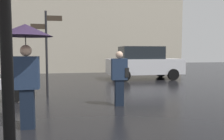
# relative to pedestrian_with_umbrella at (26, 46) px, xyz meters

# --- Properties ---
(pedestrian_with_umbrella) EXTENTS (1.12, 1.12, 2.21)m
(pedestrian_with_umbrella) POSITION_rel_pedestrian_with_umbrella_xyz_m (0.00, 0.00, 0.00)
(pedestrian_with_umbrella) COLOR black
(pedestrian_with_umbrella) RESTS_ON ground
(pedestrian_with_bag) EXTENTS (0.51, 0.24, 1.66)m
(pedestrian_with_bag) POSITION_rel_pedestrian_with_umbrella_xyz_m (2.38, 1.68, -0.82)
(pedestrian_with_bag) COLOR black
(pedestrian_with_bag) RESTS_ON ground
(parked_car_left) EXTENTS (4.45, 2.03, 1.96)m
(parked_car_left) POSITION_rel_pedestrian_with_umbrella_xyz_m (5.29, 8.14, -0.76)
(parked_car_left) COLOR silver
(parked_car_left) RESTS_ON ground
(street_signpost) EXTENTS (1.08, 0.08, 3.07)m
(street_signpost) POSITION_rel_pedestrian_with_umbrella_xyz_m (0.10, 3.41, 0.10)
(street_signpost) COLOR black
(street_signpost) RESTS_ON ground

